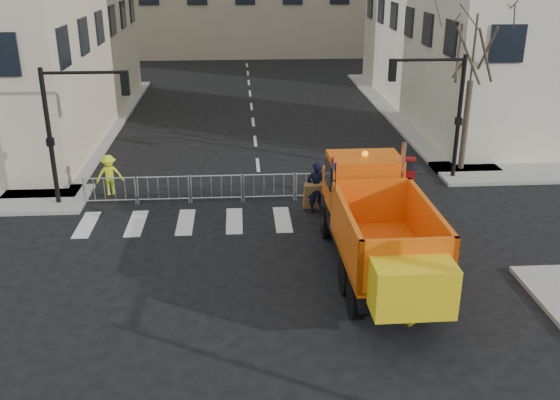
{
  "coord_description": "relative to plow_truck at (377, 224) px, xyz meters",
  "views": [
    {
      "loc": [
        -0.84,
        -15.81,
        9.28
      ],
      "look_at": [
        0.4,
        2.5,
        1.98
      ],
      "focal_mm": 40.0,
      "sensor_mm": 36.0,
      "label": 1
    }
  ],
  "objects": [
    {
      "name": "traffic_light_left",
      "position": [
        -11.23,
        6.43,
        1.0
      ],
      "size": [
        0.18,
        0.18,
        5.4
      ],
      "primitive_type": "cylinder",
      "color": "black",
      "rests_on": "ground"
    },
    {
      "name": "sidewalk_back",
      "position": [
        -3.23,
        7.43,
        -1.62
      ],
      "size": [
        64.0,
        5.0,
        0.15
      ],
      "primitive_type": "cube",
      "color": "gray",
      "rests_on": "ground"
    },
    {
      "name": "traffic_light_right",
      "position": [
        5.27,
        8.43,
        1.0
      ],
      "size": [
        0.18,
        0.18,
        5.4
      ],
      "primitive_type": "cylinder",
      "color": "black",
      "rests_on": "ground"
    },
    {
      "name": "cop_c",
      "position": [
        1.31,
        5.93,
        -0.86
      ],
      "size": [
        0.98,
        0.98,
        1.67
      ],
      "primitive_type": "imported",
      "rotation": [
        0.0,
        0.0,
        3.92
      ],
      "color": "black",
      "rests_on": "ground"
    },
    {
      "name": "cop_b",
      "position": [
        0.69,
        4.12,
        -0.87
      ],
      "size": [
        0.96,
        0.85,
        1.64
      ],
      "primitive_type": "imported",
      "rotation": [
        0.0,
        0.0,
        2.8
      ],
      "color": "black",
      "rests_on": "ground"
    },
    {
      "name": "crowd_barriers",
      "position": [
        -3.98,
        6.53,
        -1.15
      ],
      "size": [
        12.6,
        0.6,
        1.1
      ],
      "primitive_type": null,
      "color": "#9EA0A5",
      "rests_on": "ground"
    },
    {
      "name": "plow_truck",
      "position": [
        0.0,
        0.0,
        0.0
      ],
      "size": [
        3.22,
        9.86,
        3.82
      ],
      "rotation": [
        0.0,
        0.0,
        1.58
      ],
      "color": "black",
      "rests_on": "ground"
    },
    {
      "name": "street_tree",
      "position": [
        5.97,
        9.43,
        2.05
      ],
      "size": [
        3.0,
        3.0,
        7.5
      ],
      "primitive_type": null,
      "color": "#382B21",
      "rests_on": "ground"
    },
    {
      "name": "ground",
      "position": [
        -3.23,
        -1.07,
        -1.7
      ],
      "size": [
        120.0,
        120.0,
        0.0
      ],
      "primitive_type": "plane",
      "color": "black",
      "rests_on": "ground"
    },
    {
      "name": "cop_a",
      "position": [
        -1.21,
        5.08,
        -0.69
      ],
      "size": [
        0.81,
        0.61,
        2.02
      ],
      "primitive_type": "imported",
      "rotation": [
        0.0,
        0.0,
        3.32
      ],
      "color": "black",
      "rests_on": "ground"
    },
    {
      "name": "worker",
      "position": [
        -9.31,
        7.14,
        -0.72
      ],
      "size": [
        1.19,
        0.87,
        1.66
      ],
      "primitive_type": "imported",
      "rotation": [
        0.0,
        0.0,
        0.26
      ],
      "color": "#D3E71B",
      "rests_on": "sidewalk_back"
    },
    {
      "name": "newspaper_box",
      "position": [
        3.09,
        7.65,
        -1.0
      ],
      "size": [
        0.53,
        0.49,
        1.1
      ],
      "primitive_type": "cube",
      "rotation": [
        0.0,
        0.0,
        -0.24
      ],
      "color": "maroon",
      "rests_on": "sidewalk_back"
    }
  ]
}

